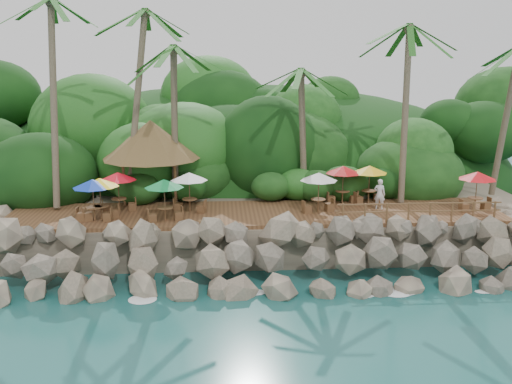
{
  "coord_description": "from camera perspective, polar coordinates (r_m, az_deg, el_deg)",
  "views": [
    {
      "loc": [
        -1.81,
        -23.16,
        10.28
      ],
      "look_at": [
        0.0,
        6.0,
        3.4
      ],
      "focal_mm": 40.05,
      "sensor_mm": 36.0,
      "label": 1
    }
  ],
  "objects": [
    {
      "name": "ground",
      "position": [
        25.41,
        0.85,
        -10.62
      ],
      "size": [
        140.0,
        140.0,
        0.0
      ],
      "primitive_type": "plane",
      "color": "#19514F",
      "rests_on": "ground"
    },
    {
      "name": "dining_clusters",
      "position": [
        29.83,
        -1.08,
        1.24
      ],
      "size": [
        21.87,
        4.97,
        2.14
      ],
      "color": "brown",
      "rests_on": "terrace"
    },
    {
      "name": "terrace",
      "position": [
        30.32,
        0.0,
        -2.21
      ],
      "size": [
        26.0,
        5.0,
        0.2
      ],
      "primitive_type": "cube",
      "color": "brown",
      "rests_on": "land_base"
    },
    {
      "name": "palms",
      "position": [
        31.91,
        0.98,
        15.61
      ],
      "size": [
        31.12,
        7.07,
        12.39
      ],
      "color": "brown",
      "rests_on": "ground"
    },
    {
      "name": "palapa",
      "position": [
        32.85,
        -10.44,
        5.18
      ],
      "size": [
        5.53,
        5.53,
        4.6
      ],
      "color": "brown",
      "rests_on": "ground"
    },
    {
      "name": "jungle_foliage",
      "position": [
        39.57,
        -0.81,
        -1.81
      ],
      "size": [
        44.0,
        16.0,
        12.0
      ],
      "primitive_type": null,
      "color": "#143811",
      "rests_on": "ground"
    },
    {
      "name": "jungle_hill",
      "position": [
        47.82,
        -1.3,
        0.83
      ],
      "size": [
        44.8,
        28.0,
        15.4
      ],
      "primitive_type": "ellipsoid",
      "color": "#143811",
      "rests_on": "ground"
    },
    {
      "name": "foam_line",
      "position": [
        25.67,
        0.8,
        -10.29
      ],
      "size": [
        25.2,
        0.8,
        0.06
      ],
      "color": "white",
      "rests_on": "ground"
    },
    {
      "name": "land_base",
      "position": [
        40.28,
        -0.88,
        0.0
      ],
      "size": [
        32.0,
        25.2,
        2.1
      ],
      "primitive_type": "cube",
      "color": "gray",
      "rests_on": "ground"
    },
    {
      "name": "seawall",
      "position": [
        26.83,
        0.53,
        -6.65
      ],
      "size": [
        29.0,
        4.0,
        2.3
      ],
      "primitive_type": null,
      "color": "gray",
      "rests_on": "ground"
    },
    {
      "name": "waiter",
      "position": [
        31.44,
        12.24,
        -0.2
      ],
      "size": [
        0.72,
        0.61,
        1.66
      ],
      "primitive_type": "imported",
      "rotation": [
        0.0,
        0.0,
        2.71
      ],
      "color": "silver",
      "rests_on": "terrace"
    },
    {
      "name": "railing",
      "position": [
        29.49,
        16.02,
        -1.76
      ],
      "size": [
        8.3,
        0.1,
        1.0
      ],
      "color": "brown",
      "rests_on": "terrace"
    }
  ]
}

